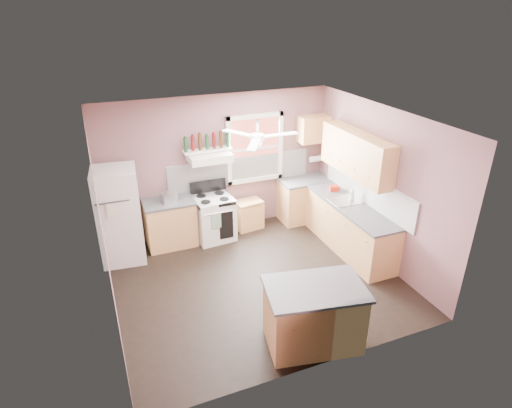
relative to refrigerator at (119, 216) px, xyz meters
name	(u,v)px	position (x,y,z in m)	size (l,w,h in m)	color
floor	(257,280)	(1.95, -1.52, -0.85)	(4.50, 4.50, 0.00)	black
ceiling	(257,120)	(1.95, -1.52, 1.85)	(4.50, 4.50, 0.00)	white
wall_back	(218,165)	(1.95, 0.50, 0.50)	(4.50, 0.05, 2.70)	#754F51
wall_right	(380,185)	(4.22, -1.52, 0.50)	(0.05, 4.00, 2.70)	#754F51
wall_left	(101,234)	(-0.32, -1.52, 0.50)	(0.05, 4.00, 2.70)	#754F51
backsplash_back	(240,171)	(2.40, 0.46, 0.32)	(2.90, 0.03, 0.55)	white
backsplash_right	(367,189)	(4.19, -1.22, 0.32)	(0.03, 2.60, 0.55)	white
window_view	(255,148)	(2.70, 0.46, 0.75)	(1.00, 0.02, 1.20)	brown
window_frame	(255,149)	(2.70, 0.43, 0.75)	(1.16, 0.07, 1.36)	white
refrigerator	(119,216)	(0.00, 0.00, 0.00)	(0.72, 0.70, 1.71)	white
base_cabinet_left	(171,224)	(0.89, 0.18, -0.42)	(0.90, 0.60, 0.86)	tan
counter_left	(168,202)	(0.89, 0.18, 0.03)	(0.92, 0.62, 0.04)	#454548
toaster	(169,197)	(0.90, 0.16, 0.14)	(0.28, 0.16, 0.18)	silver
stove	(214,218)	(1.71, 0.09, -0.42)	(0.71, 0.64, 0.86)	white
range_hood	(210,157)	(1.72, 0.23, 0.77)	(0.78, 0.50, 0.14)	white
bottle_shelf	(207,150)	(1.72, 0.35, 0.87)	(0.90, 0.26, 0.03)	white
cart	(249,216)	(2.48, 0.23, -0.59)	(0.53, 0.36, 0.53)	tan
base_cabinet_corner	(304,200)	(3.70, 0.18, -0.42)	(1.00, 0.60, 0.86)	tan
base_cabinet_right	(349,228)	(3.90, -1.22, -0.42)	(0.60, 2.20, 0.86)	tan
counter_corner	(305,180)	(3.70, 0.18, 0.03)	(1.02, 0.62, 0.04)	#454548
counter_right	(351,206)	(3.89, -1.22, 0.03)	(0.62, 2.22, 0.04)	#454548
sink	(345,201)	(3.89, -1.02, 0.04)	(0.55, 0.45, 0.03)	silver
faucet	(353,196)	(4.05, -1.02, 0.12)	(0.03, 0.03, 0.14)	silver
upper_cabinet_right	(356,154)	(4.03, -1.02, 0.93)	(0.33, 1.80, 0.76)	tan
upper_cabinet_corner	(313,129)	(3.90, 0.31, 1.05)	(0.60, 0.33, 0.52)	tan
paper_towel	(316,159)	(4.02, 0.34, 0.40)	(0.12, 0.12, 0.26)	white
island	(313,317)	(2.10, -3.12, -0.42)	(1.20, 0.76, 0.86)	tan
island_top	(315,289)	(2.10, -3.12, 0.03)	(1.27, 0.83, 0.04)	#454548
ceiling_fan_hub	(257,137)	(1.95, -1.52, 1.60)	(0.20, 0.20, 0.08)	white
soap_bottle	(352,194)	(4.02, -1.03, 0.17)	(0.10, 0.10, 0.25)	silver
red_caddy	(334,188)	(3.94, -0.55, 0.10)	(0.18, 0.12, 0.10)	red
wine_bottles	(207,142)	(1.72, 0.35, 1.02)	(0.86, 0.06, 0.31)	#143819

